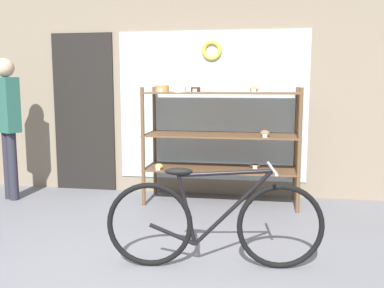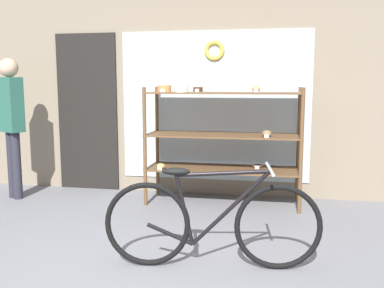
{
  "view_description": "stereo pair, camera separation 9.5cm",
  "coord_description": "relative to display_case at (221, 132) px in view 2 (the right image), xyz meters",
  "views": [
    {
      "loc": [
        0.85,
        -2.71,
        1.45
      ],
      "look_at": [
        0.18,
        1.32,
        0.86
      ],
      "focal_mm": 40.0,
      "sensor_mm": 36.0,
      "label": 1
    },
    {
      "loc": [
        0.95,
        -2.69,
        1.45
      ],
      "look_at": [
        0.18,
        1.32,
        0.86
      ],
      "focal_mm": 40.0,
      "sensor_mm": 36.0,
      "label": 2
    }
  ],
  "objects": [
    {
      "name": "storefront_facade",
      "position": [
        -0.38,
        0.43,
        0.62
      ],
      "size": [
        6.3,
        0.13,
        3.04
      ],
      "color": "gray",
      "rests_on": "ground_plane"
    },
    {
      "name": "display_case",
      "position": [
        0.0,
        0.0,
        0.0
      ],
      "size": [
        1.83,
        0.59,
        1.42
      ],
      "color": "brown",
      "rests_on": "ground_plane"
    },
    {
      "name": "bicycle",
      "position": [
        0.16,
        -1.86,
        -0.5
      ],
      "size": [
        1.7,
        0.46,
        0.81
      ],
      "rotation": [
        0.0,
        0.0,
        0.12
      ],
      "color": "black",
      "rests_on": "ground_plane"
    },
    {
      "name": "pedestrian",
      "position": [
        -2.58,
        -0.28,
        0.17
      ],
      "size": [
        0.37,
        0.31,
        1.75
      ],
      "rotation": [
        0.0,
        0.0,
        -0.47
      ],
      "color": "#282833",
      "rests_on": "ground_plane"
    }
  ]
}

